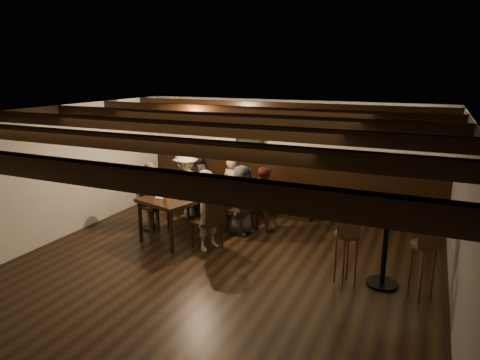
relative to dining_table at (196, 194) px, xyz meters
The scene contains 27 objects.
room 1.09m from the dining_table, 34.16° to the left, with size 7.00×7.00×7.00m.
dining_table is the anchor object (origin of this frame).
chair_left_near 0.97m from the dining_table, 132.93° to the left, with size 0.50×0.50×0.89m.
chair_left_far 0.96m from the dining_table, 163.05° to the right, with size 0.55×0.55×0.99m.
chair_right_near 0.96m from the dining_table, 16.98° to the left, with size 0.53×0.53×0.96m.
chair_right_far 0.96m from the dining_table, 47.00° to the right, with size 0.55×0.55×0.99m.
person_bench_left 1.27m from the dining_table, 119.98° to the left, with size 0.70×0.46×1.43m, color black.
person_bench_centre 1.05m from the dining_table, 74.98° to the left, with size 0.47×0.31×1.29m, color gray.
person_bench_right 1.28m from the dining_table, 29.98° to the left, with size 0.60×0.47×1.24m, color maroon.
person_left_near 0.88m from the dining_table, 134.01° to the left, with size 0.91×0.52×1.41m, color #B6AD9A.
person_left_far 0.88m from the dining_table, 164.06° to the right, with size 0.77×0.32×1.32m, color gray.
person_right_near 0.88m from the dining_table, 15.94° to the left, with size 0.64×0.42×1.32m, color #2A2A2D.
person_right_far 0.88m from the dining_table, 45.99° to the right, with size 0.51×0.33×1.39m, color #A99D8F.
pint_a 0.77m from the dining_table, 96.78° to the left, with size 0.07×0.07×0.14m, color #BF7219.
pint_b 0.71m from the dining_table, 53.94° to the left, with size 0.07×0.07×0.14m, color #BF7219.
pint_c 0.34m from the dining_table, 146.54° to the left, with size 0.07×0.07×0.14m, color #BF7219.
pint_d 0.39m from the dining_table, 18.67° to the left, with size 0.07×0.07×0.14m, color silver.
pint_e 0.52m from the dining_table, 131.08° to the right, with size 0.07×0.07×0.14m, color #BF7219.
pint_f 0.60m from the dining_table, 85.04° to the right, with size 0.07×0.07×0.14m, color silver.
pint_g 0.81m from the dining_table, 101.45° to the right, with size 0.07×0.07×0.14m, color #BF7219.
plate_near 0.72m from the dining_table, 117.12° to the right, with size 0.24×0.24×0.01m, color white.
plate_far 0.36m from the dining_table, 74.06° to the right, with size 0.24×0.24×0.01m, color white.
condiment_caddy 0.14m from the dining_table, 105.02° to the right, with size 0.15×0.10×0.12m, color black.
candle 0.34m from the dining_table, 53.17° to the left, with size 0.05×0.05×0.05m, color beige.
high_top_table 3.58m from the dining_table, 12.48° to the right, with size 0.62×0.62×1.10m.
bar_stool_left 3.17m from the dining_table, 18.11° to the right, with size 0.37×0.39×1.11m.
bar_stool_right 4.11m from the dining_table, 13.09° to the right, with size 0.38×0.40×1.11m.
Camera 1 is at (2.79, -5.06, 3.00)m, focal length 32.00 mm.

